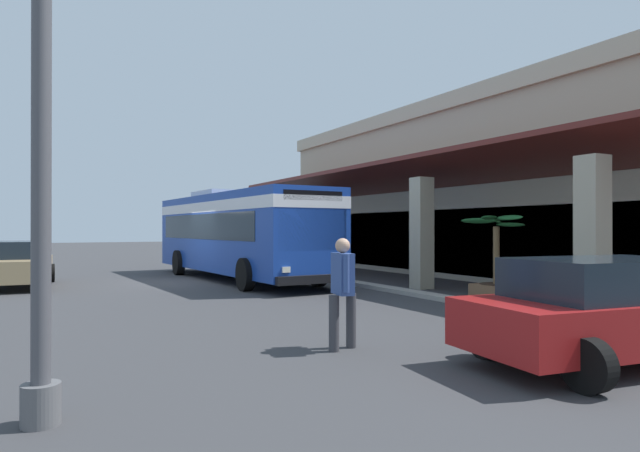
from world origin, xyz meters
The scene contains 8 objects.
ground centered at (0.00, 8.00, 0.00)m, with size 120.00×120.00×0.00m, color #38383A.
curb_strip centered at (2.78, 4.97, 0.06)m, with size 28.25×0.50×0.12m, color #9E998E.
plaza_building centered at (2.78, 14.59, 3.47)m, with size 23.84×14.38×6.92m.
transit_bus centered at (0.02, 2.18, 1.85)m, with size 11.34×3.26×3.34m.
parked_sedan_red centered at (14.55, 2.57, 0.75)m, with size 2.78×4.58×1.47m.
parked_sedan_tan centered at (-0.73, -4.98, 0.75)m, with size 4.55×2.30×1.47m.
pedestrian centered at (12.00, -0.29, 0.98)m, with size 0.66×0.53×1.73m.
potted_palm centered at (9.07, 5.98, 0.55)m, with size 1.96×1.88×2.24m.
Camera 1 is at (19.37, -4.59, 1.89)m, focal length 30.78 mm.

